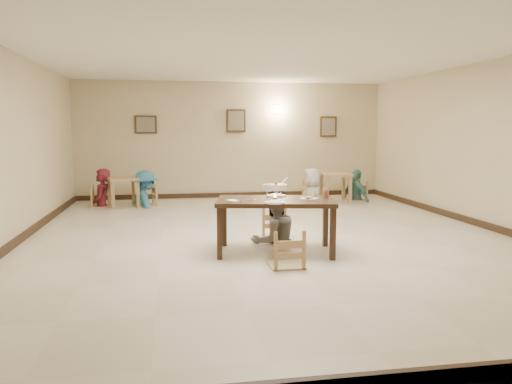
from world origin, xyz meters
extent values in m
plane|color=beige|center=(0.00, 0.00, 0.00)|extent=(10.00, 10.00, 0.00)
plane|color=white|center=(0.00, 0.00, 3.00)|extent=(10.00, 10.00, 0.00)
plane|color=beige|center=(0.00, 5.00, 1.50)|extent=(10.00, 0.00, 10.00)
plane|color=beige|center=(0.00, -5.00, 1.50)|extent=(10.00, 0.00, 10.00)
plane|color=beige|center=(-4.00, 0.00, 1.50)|extent=(0.00, 10.00, 10.00)
plane|color=beige|center=(4.00, 0.00, 1.50)|extent=(0.00, 10.00, 10.00)
cube|color=black|center=(0.00, 4.97, 0.06)|extent=(8.00, 0.06, 0.12)
cube|color=black|center=(0.00, -4.97, 0.06)|extent=(8.00, 0.06, 0.12)
cube|color=black|center=(-3.97, 0.00, 0.06)|extent=(0.06, 10.00, 0.12)
cube|color=black|center=(3.97, 0.00, 0.06)|extent=(0.06, 10.00, 0.12)
cube|color=#382815|center=(-2.20, 4.96, 1.90)|extent=(0.55, 0.03, 0.45)
cube|color=gray|center=(-2.20, 4.94, 1.90)|extent=(0.45, 0.01, 0.37)
cube|color=#382815|center=(0.10, 4.96, 2.00)|extent=(0.50, 0.03, 0.60)
cube|color=gray|center=(0.10, 4.94, 2.00)|extent=(0.41, 0.01, 0.49)
cube|color=#382815|center=(2.60, 4.96, 1.85)|extent=(0.45, 0.03, 0.55)
cube|color=gray|center=(2.60, 4.94, 1.85)|extent=(0.37, 0.01, 0.45)
cube|color=#FFD88C|center=(1.20, 4.96, 2.30)|extent=(0.16, 0.05, 0.22)
cube|color=#382213|center=(-0.13, -1.08, 0.75)|extent=(1.81, 1.23, 0.06)
cube|color=#382213|center=(-0.96, -1.34, 0.36)|extent=(0.07, 0.07, 0.72)
cube|color=#382213|center=(0.56, -1.63, 0.36)|extent=(0.07, 0.07, 0.72)
cube|color=#382213|center=(-0.81, -0.54, 0.36)|extent=(0.07, 0.07, 0.72)
cube|color=#382213|center=(0.71, -0.83, 0.36)|extent=(0.07, 0.07, 0.72)
cube|color=tan|center=(0.00, -0.28, 0.42)|extent=(0.43, 0.43, 0.05)
cube|color=tan|center=(-0.14, -1.83, 0.43)|extent=(0.44, 0.44, 0.05)
imported|color=gray|center=(0.01, -0.37, 0.82)|extent=(0.94, 0.82, 1.65)
torus|color=silver|center=(-0.15, -1.13, 0.92)|extent=(0.27, 0.27, 0.01)
cylinder|color=silver|center=(-0.15, -1.13, 0.80)|extent=(0.07, 0.07, 0.04)
cone|color=#FFA526|center=(-0.15, -1.13, 0.85)|extent=(0.04, 0.04, 0.06)
cylinder|color=white|center=(-0.15, -1.13, 0.96)|extent=(0.34, 0.34, 0.08)
cylinder|color=#AD4618|center=(-0.15, -1.13, 1.00)|extent=(0.30, 0.30, 0.02)
sphere|color=#2D7223|center=(-0.13, -1.14, 1.02)|extent=(0.05, 0.05, 0.05)
cylinder|color=silver|center=(-0.01, -1.06, 1.03)|extent=(0.16, 0.10, 0.11)
cylinder|color=silver|center=(-0.04, -1.07, 0.85)|extent=(0.01, 0.01, 0.15)
cylinder|color=silver|center=(-0.25, -1.07, 0.85)|extent=(0.01, 0.01, 0.15)
cylinder|color=silver|center=(-0.15, -1.25, 0.85)|extent=(0.01, 0.01, 0.15)
cylinder|color=white|center=(-0.06, -0.80, 0.79)|extent=(0.30, 0.30, 0.02)
ellipsoid|color=white|center=(-0.06, -0.80, 0.80)|extent=(0.20, 0.17, 0.07)
cylinder|color=white|center=(-0.22, -1.47, 0.79)|extent=(0.27, 0.27, 0.02)
ellipsoid|color=white|center=(-0.22, -1.47, 0.80)|extent=(0.18, 0.15, 0.06)
cylinder|color=white|center=(0.33, -1.23, 0.79)|extent=(0.27, 0.27, 0.02)
sphere|color=#2D7223|center=(0.28, -1.30, 0.82)|extent=(0.05, 0.05, 0.05)
cylinder|color=white|center=(-0.49, -1.16, 0.79)|extent=(0.11, 0.11, 0.02)
cylinder|color=#B5121D|center=(-0.49, -1.16, 0.80)|extent=(0.09, 0.09, 0.01)
cube|color=white|center=(-0.77, -1.28, 0.80)|extent=(0.18, 0.20, 0.03)
cube|color=silver|center=(-0.72, -1.20, 0.79)|extent=(0.09, 0.16, 0.01)
cube|color=silver|center=(-0.69, -1.20, 0.79)|extent=(0.09, 0.16, 0.01)
cylinder|color=white|center=(0.59, -1.16, 0.86)|extent=(0.08, 0.08, 0.16)
cylinder|color=#CE6026|center=(0.59, -1.16, 0.85)|extent=(0.07, 0.07, 0.12)
cube|color=tan|center=(-2.69, 3.76, 0.65)|extent=(0.83, 0.83, 0.06)
cube|color=tan|center=(-2.89, 3.42, 0.31)|extent=(0.07, 0.07, 0.62)
cube|color=tan|center=(-2.35, 3.57, 0.31)|extent=(0.07, 0.07, 0.62)
cube|color=tan|center=(-3.03, 3.96, 0.31)|extent=(0.07, 0.07, 0.62)
cube|color=tan|center=(-2.49, 4.11, 0.31)|extent=(0.07, 0.07, 0.62)
cube|color=tan|center=(2.43, 3.78, 0.67)|extent=(0.74, 0.74, 0.06)
cube|color=tan|center=(2.13, 3.51, 0.32)|extent=(0.07, 0.07, 0.64)
cube|color=tan|center=(2.70, 3.48, 0.32)|extent=(0.07, 0.07, 0.64)
cube|color=tan|center=(2.16, 4.09, 0.32)|extent=(0.07, 0.07, 0.64)
cube|color=tan|center=(2.74, 4.05, 0.32)|extent=(0.07, 0.07, 0.64)
cube|color=tan|center=(-3.18, 3.83, 0.43)|extent=(0.44, 0.44, 0.05)
cube|color=tan|center=(-2.19, 3.73, 0.47)|extent=(0.48, 0.48, 0.05)
cube|color=tan|center=(1.86, 3.85, 0.43)|extent=(0.44, 0.44, 0.05)
cube|color=tan|center=(3.00, 3.86, 0.42)|extent=(0.43, 0.43, 0.05)
imported|color=maroon|center=(-3.18, 3.83, 0.88)|extent=(0.42, 0.64, 1.77)
imported|color=teal|center=(-2.19, 3.73, 0.84)|extent=(0.99, 1.24, 1.68)
imported|color=silver|center=(1.86, 3.85, 0.82)|extent=(0.65, 0.88, 1.63)
imported|color=teal|center=(3.00, 3.86, 0.78)|extent=(0.67, 0.99, 1.57)
camera|label=1|loc=(-1.60, -8.01, 1.77)|focal=35.00mm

